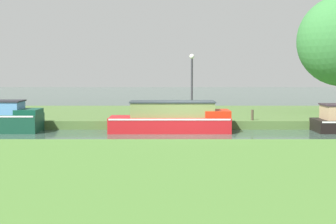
# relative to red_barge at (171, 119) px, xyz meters

# --- Properties ---
(ground_plane) EXTENTS (120.00, 120.00, 0.00)m
(ground_plane) POSITION_rel_red_barge_xyz_m (0.55, -1.20, -0.60)
(ground_plane) COLOR #385045
(riverbank_far) EXTENTS (72.00, 10.00, 0.40)m
(riverbank_far) POSITION_rel_red_barge_xyz_m (0.55, 5.80, -0.40)
(riverbank_far) COLOR #4B6A34
(riverbank_far) RESTS_ON ground_plane
(riverbank_near) EXTENTS (72.00, 10.00, 0.40)m
(riverbank_near) POSITION_rel_red_barge_xyz_m (0.55, -10.20, -0.40)
(riverbank_near) COLOR #497630
(riverbank_near) RESTS_ON ground_plane
(red_barge) EXTENTS (5.42, 1.78, 1.40)m
(red_barge) POSITION_rel_red_barge_xyz_m (0.00, 0.00, 0.00)
(red_barge) COLOR #B4191E
(red_barge) RESTS_ON ground_plane
(lamp_post) EXTENTS (0.24, 0.24, 3.17)m
(lamp_post) POSITION_rel_red_barge_xyz_m (0.97, 2.07, 1.77)
(lamp_post) COLOR #333338
(lamp_post) RESTS_ON riverbank_far
(mooring_post_near) EXTENTS (0.12, 0.12, 0.50)m
(mooring_post_near) POSITION_rel_red_barge_xyz_m (3.82, 1.22, 0.05)
(mooring_post_near) COLOR #463D2E
(mooring_post_near) RESTS_ON riverbank_far
(mooring_post_far) EXTENTS (0.19, 0.19, 0.51)m
(mooring_post_far) POSITION_rel_red_barge_xyz_m (7.39, 1.22, 0.05)
(mooring_post_far) COLOR #4B3026
(mooring_post_far) RESTS_ON riverbank_far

